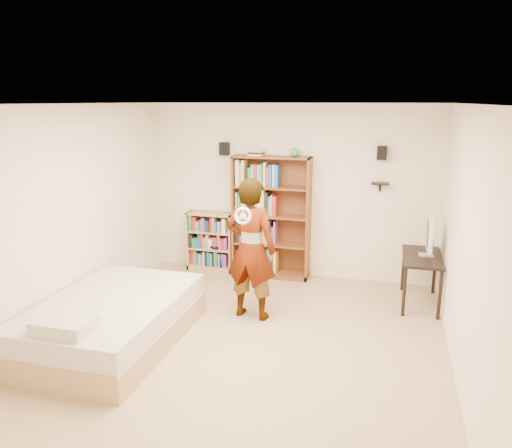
{
  "coord_description": "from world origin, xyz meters",
  "views": [
    {
      "loc": [
        1.5,
        -5.05,
        2.74
      ],
      "look_at": [
        -0.05,
        0.6,
        1.28
      ],
      "focal_mm": 35.0,
      "sensor_mm": 36.0,
      "label": 1
    }
  ],
  "objects_px": {
    "low_bookshelf": "(211,242)",
    "daybed": "(112,316)",
    "tall_bookshelf": "(271,218)",
    "computer_desk": "(420,280)",
    "person": "(251,249)"
  },
  "relations": [
    {
      "from": "tall_bookshelf",
      "to": "person",
      "type": "height_order",
      "value": "tall_bookshelf"
    },
    {
      "from": "tall_bookshelf",
      "to": "person",
      "type": "xyz_separation_m",
      "value": [
        0.12,
        -1.58,
        -0.05
      ]
    },
    {
      "from": "low_bookshelf",
      "to": "person",
      "type": "height_order",
      "value": "person"
    },
    {
      "from": "daybed",
      "to": "person",
      "type": "relative_size",
      "value": 1.23
    },
    {
      "from": "daybed",
      "to": "person",
      "type": "height_order",
      "value": "person"
    },
    {
      "from": "low_bookshelf",
      "to": "daybed",
      "type": "bearing_deg",
      "value": -94.33
    },
    {
      "from": "tall_bookshelf",
      "to": "computer_desk",
      "type": "height_order",
      "value": "tall_bookshelf"
    },
    {
      "from": "low_bookshelf",
      "to": "tall_bookshelf",
      "type": "bearing_deg",
      "value": -1.79
    },
    {
      "from": "tall_bookshelf",
      "to": "daybed",
      "type": "height_order",
      "value": "tall_bookshelf"
    },
    {
      "from": "daybed",
      "to": "person",
      "type": "distance_m",
      "value": 1.84
    },
    {
      "from": "tall_bookshelf",
      "to": "daybed",
      "type": "bearing_deg",
      "value": -114.63
    },
    {
      "from": "computer_desk",
      "to": "person",
      "type": "bearing_deg",
      "value": -154.74
    },
    {
      "from": "daybed",
      "to": "tall_bookshelf",
      "type": "bearing_deg",
      "value": 65.37
    },
    {
      "from": "tall_bookshelf",
      "to": "low_bookshelf",
      "type": "height_order",
      "value": "tall_bookshelf"
    },
    {
      "from": "low_bookshelf",
      "to": "computer_desk",
      "type": "bearing_deg",
      "value": -10.5
    }
  ]
}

